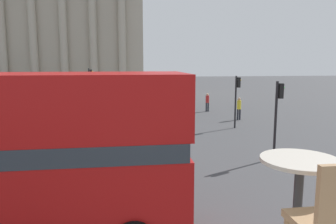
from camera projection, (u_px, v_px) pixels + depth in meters
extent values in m
cylinder|color=black|center=(131.00, 197.00, 9.94)|extent=(1.00, 0.22, 1.00)
cylinder|color=#2D2D30|center=(298.00, 205.00, 2.55)|extent=(0.07, 0.07, 0.68)
cylinder|color=beige|center=(300.00, 161.00, 2.49)|extent=(0.60, 0.60, 0.03)
cube|color=#A87F56|center=(327.00, 224.00, 2.02)|extent=(0.40, 0.40, 0.05)
cube|color=#B2A893|center=(46.00, 14.00, 44.11)|extent=(25.25, 13.97, 22.04)
cylinder|color=#B2A893|center=(0.00, 19.00, 36.61)|extent=(0.90, 0.90, 18.73)
cylinder|color=#B2A893|center=(32.00, 19.00, 37.08)|extent=(0.90, 0.90, 18.73)
cylinder|color=#B2A893|center=(63.00, 20.00, 37.55)|extent=(0.90, 0.90, 18.73)
cylinder|color=#B2A893|center=(92.00, 20.00, 38.03)|extent=(0.90, 0.90, 18.73)
cylinder|color=#B2A893|center=(122.00, 21.00, 38.50)|extent=(0.90, 0.90, 18.73)
cylinder|color=black|center=(276.00, 121.00, 15.33)|extent=(0.12, 0.12, 3.69)
cube|color=black|center=(281.00, 91.00, 15.14)|extent=(0.20, 0.24, 0.70)
sphere|color=green|center=(283.00, 88.00, 15.14)|extent=(0.14, 0.14, 0.14)
cylinder|color=black|center=(235.00, 102.00, 22.63)|extent=(0.12, 0.12, 3.63)
cube|color=black|center=(239.00, 82.00, 22.45)|extent=(0.20, 0.24, 0.70)
sphere|color=gold|center=(240.00, 80.00, 22.45)|extent=(0.14, 0.14, 0.14)
cylinder|color=black|center=(90.00, 91.00, 29.41)|extent=(0.12, 0.12, 4.01)
cube|color=black|center=(91.00, 73.00, 29.20)|extent=(0.20, 0.24, 0.70)
sphere|color=gold|center=(92.00, 72.00, 29.19)|extent=(0.14, 0.14, 0.14)
cylinder|color=black|center=(163.00, 119.00, 24.83)|extent=(0.60, 0.18, 0.60)
cylinder|color=black|center=(166.00, 123.00, 23.12)|extent=(0.60, 0.18, 0.60)
cylinder|color=black|center=(126.00, 120.00, 24.44)|extent=(0.60, 0.18, 0.60)
cylinder|color=black|center=(126.00, 124.00, 22.73)|extent=(0.60, 0.18, 0.60)
cube|color=#B2B5BA|center=(145.00, 118.00, 23.74)|extent=(4.20, 1.75, 0.55)
cube|color=#2D3842|center=(142.00, 111.00, 23.63)|extent=(1.89, 1.61, 0.50)
cylinder|color=#282B33|center=(206.00, 107.00, 30.45)|extent=(0.14, 0.14, 0.83)
cylinder|color=#282B33|center=(208.00, 107.00, 30.48)|extent=(0.14, 0.14, 0.83)
cylinder|color=#B22323|center=(207.00, 99.00, 30.35)|extent=(0.32, 0.32, 0.65)
sphere|color=tan|center=(207.00, 94.00, 30.29)|extent=(0.22, 0.22, 0.22)
cylinder|color=#282B33|center=(238.00, 115.00, 26.03)|extent=(0.14, 0.14, 0.87)
cylinder|color=#282B33|center=(240.00, 114.00, 26.05)|extent=(0.14, 0.14, 0.87)
cylinder|color=yellow|center=(239.00, 105.00, 25.92)|extent=(0.32, 0.32, 0.69)
sphere|color=tan|center=(239.00, 99.00, 25.85)|extent=(0.24, 0.24, 0.24)
cylinder|color=#282B33|center=(54.00, 125.00, 21.93)|extent=(0.14, 0.14, 0.83)
cylinder|color=#282B33|center=(56.00, 125.00, 21.96)|extent=(0.14, 0.14, 0.83)
cylinder|color=silver|center=(54.00, 114.00, 21.83)|extent=(0.32, 0.32, 0.66)
sphere|color=tan|center=(54.00, 107.00, 21.77)|extent=(0.22, 0.22, 0.22)
cylinder|color=#282B33|center=(31.00, 132.00, 19.76)|extent=(0.14, 0.14, 0.78)
cylinder|color=#282B33|center=(34.00, 132.00, 19.78)|extent=(0.14, 0.14, 0.78)
cylinder|color=black|center=(32.00, 120.00, 19.67)|extent=(0.32, 0.32, 0.62)
sphere|color=tan|center=(32.00, 114.00, 19.60)|extent=(0.21, 0.21, 0.21)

